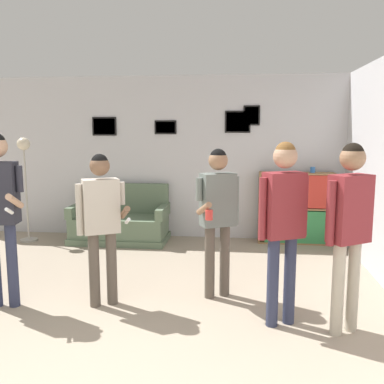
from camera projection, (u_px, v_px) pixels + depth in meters
The scene contains 9 objects.
wall_back at pixel (173, 157), 7.20m from camera, with size 8.05×0.08×2.70m.
couch at pixel (121, 223), 7.05m from camera, with size 1.56×0.80×0.92m.
bookshelf at pixel (296, 208), 6.87m from camera, with size 1.19×0.30×1.15m.
floor_lamp at pixel (25, 168), 6.89m from camera, with size 0.28×0.28×1.70m.
person_player_foreground_center at pixel (101, 215), 4.37m from camera, with size 0.58×0.37×1.59m.
person_watcher_holding_cup at pixel (218, 208), 4.59m from camera, with size 0.45×0.55×1.63m.
person_spectator_near_bookshelf at pixel (283, 214), 3.91m from camera, with size 0.46×0.34×1.73m.
person_spectator_far_right at pixel (349, 218), 3.75m from camera, with size 0.43×0.36×1.72m.
drinking_cup at pixel (313, 170), 6.75m from camera, with size 0.08×0.08×0.09m.
Camera 1 is at (1.16, -2.38, 1.85)m, focal length 40.00 mm.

